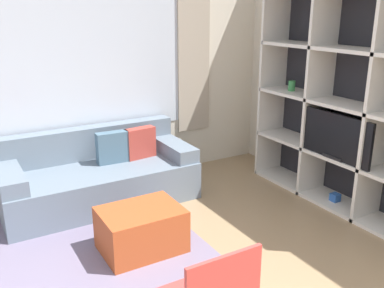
# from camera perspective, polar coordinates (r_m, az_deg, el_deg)

# --- Properties ---
(wall_back) EXTENTS (6.12, 0.11, 2.70)m
(wall_back) POSITION_cam_1_polar(r_m,az_deg,el_deg) (4.85, -16.03, 9.37)
(wall_back) COLOR beige
(wall_back) RESTS_ON ground_plane
(wall_right) EXTENTS (0.07, 4.54, 2.70)m
(wall_right) POSITION_cam_1_polar(r_m,az_deg,el_deg) (4.76, 21.00, 8.65)
(wall_right) COLOR beige
(wall_right) RESTS_ON ground_plane
(area_rug) EXTENTS (2.71, 2.14, 0.01)m
(area_rug) POSITION_cam_1_polar(r_m,az_deg,el_deg) (3.77, -19.38, -15.46)
(area_rug) COLOR slate
(area_rug) RESTS_ON ground_plane
(shelving_unit) EXTENTS (0.41, 2.28, 2.16)m
(shelving_unit) POSITION_cam_1_polar(r_m,az_deg,el_deg) (4.58, 20.24, 4.78)
(shelving_unit) COLOR #232328
(shelving_unit) RESTS_ON ground_plane
(couch_main) EXTENTS (1.99, 0.89, 0.76)m
(couch_main) POSITION_cam_1_polar(r_m,az_deg,el_deg) (4.69, -12.33, -4.25)
(couch_main) COLOR slate
(couch_main) RESTS_ON ground_plane
(ottoman) EXTENTS (0.68, 0.51, 0.39)m
(ottoman) POSITION_cam_1_polar(r_m,az_deg,el_deg) (3.75, -6.78, -11.32)
(ottoman) COLOR #B74C23
(ottoman) RESTS_ON ground_plane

